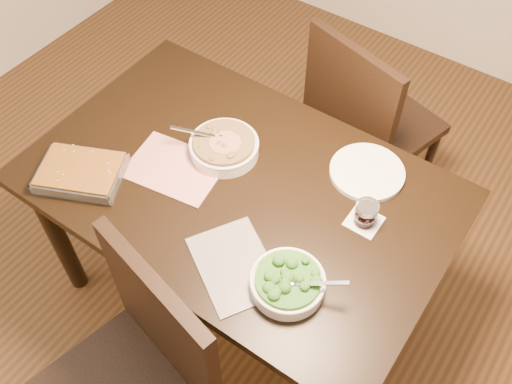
{
  "coord_description": "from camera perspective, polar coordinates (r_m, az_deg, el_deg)",
  "views": [
    {
      "loc": [
        0.73,
        -0.94,
        2.22
      ],
      "look_at": [
        0.09,
        -0.03,
        0.8
      ],
      "focal_mm": 40.0,
      "sensor_mm": 36.0,
      "label": 1
    }
  ],
  "objects": [
    {
      "name": "magazine_a",
      "position": [
        1.95,
        -8.14,
        2.39
      ],
      "size": [
        0.34,
        0.27,
        0.01
      ],
      "primitive_type": "cube",
      "rotation": [
        0.0,
        0.0,
        0.15
      ],
      "color": "#C7383A",
      "rests_on": "table"
    },
    {
      "name": "dinner_plate",
      "position": [
        1.95,
        11.04,
        1.97
      ],
      "size": [
        0.25,
        0.25,
        0.02
      ],
      "primitive_type": "cylinder",
      "color": "white",
      "rests_on": "table"
    },
    {
      "name": "baking_dish",
      "position": [
        1.98,
        -17.1,
        1.84
      ],
      "size": [
        0.33,
        0.3,
        0.05
      ],
      "rotation": [
        0.0,
        0.0,
        0.43
      ],
      "color": "silver",
      "rests_on": "table"
    },
    {
      "name": "wine_tumbler",
      "position": [
        1.79,
        10.94,
        -2.08
      ],
      "size": [
        0.07,
        0.07,
        0.08
      ],
      "color": "black",
      "rests_on": "coaster"
    },
    {
      "name": "coaster",
      "position": [
        1.83,
        10.74,
        -2.89
      ],
      "size": [
        0.1,
        0.1,
        0.0
      ],
      "primitive_type": "cube",
      "color": "white",
      "rests_on": "table"
    },
    {
      "name": "magazine_b",
      "position": [
        1.71,
        -2.15,
        -7.33
      ],
      "size": [
        0.36,
        0.33,
        0.01
      ],
      "primitive_type": "cube",
      "rotation": [
        0.0,
        0.0,
        -0.54
      ],
      "color": "#28272F",
      "rests_on": "table"
    },
    {
      "name": "chair_near",
      "position": [
        1.81,
        -11.81,
        -17.52
      ],
      "size": [
        0.56,
        0.56,
        1.0
      ],
      "rotation": [
        0.0,
        0.0,
        -0.22
      ],
      "color": "black",
      "rests_on": "ground"
    },
    {
      "name": "table",
      "position": [
        1.97,
        -1.68,
        -0.88
      ],
      "size": [
        1.4,
        0.9,
        0.75
      ],
      "color": "black",
      "rests_on": "ground"
    },
    {
      "name": "broccoli_bowl",
      "position": [
        1.65,
        3.18,
        -9.01
      ],
      "size": [
        0.24,
        0.22,
        0.09
      ],
      "color": "white",
      "rests_on": "table"
    },
    {
      "name": "ground",
      "position": [
        2.52,
        -1.33,
        -9.93
      ],
      "size": [
        4.0,
        4.0,
        0.0
      ],
      "primitive_type": "plane",
      "color": "#3F2612",
      "rests_on": "ground"
    },
    {
      "name": "chair_far",
      "position": [
        2.43,
        10.74,
        7.05
      ],
      "size": [
        0.56,
        0.56,
        0.96
      ],
      "rotation": [
        0.0,
        0.0,
        2.87
      ],
      "color": "black",
      "rests_on": "ground"
    },
    {
      "name": "stew_bowl",
      "position": [
        1.96,
        -3.21,
        4.57
      ],
      "size": [
        0.25,
        0.24,
        0.09
      ],
      "color": "white",
      "rests_on": "table"
    }
  ]
}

